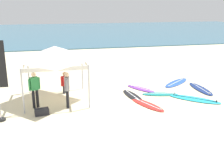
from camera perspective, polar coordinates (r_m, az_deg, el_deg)
The scene contains 15 objects.
ground_plane at distance 12.83m, azimuth 1.79°, elevation -6.19°, with size 80.00×80.00×0.00m, color beige.
sea at distance 45.64m, azimuth -8.78°, elevation 9.35°, with size 80.00×36.00×0.10m, color #386B84.
canopy_tent at distance 12.84m, azimuth -12.54°, elevation 4.57°, with size 3.02×3.02×2.75m.
surfboard_navy at distance 15.55m, azimuth 19.00°, elevation -2.99°, with size 0.72×2.37×0.19m.
surfboard_blue at distance 16.33m, azimuth 14.05°, elevation -1.74°, with size 2.36×2.02×0.19m.
surfboard_teal at distance 14.10m, azimuth 10.64°, elevation -4.27°, with size 1.97×0.94×0.19m.
surfboard_black at distance 13.65m, azimuth 4.59°, elevation -4.71°, with size 0.88×2.12×0.19m.
surfboard_purple at distance 14.82m, azimuth 6.34°, elevation -3.11°, with size 1.47×1.85×0.19m.
surfboard_red at distance 12.60m, azimuth 7.80°, elevation -6.58°, with size 1.39×2.19×0.19m.
surfboard_cyan at distance 13.83m, azimuth 17.77°, elevation -5.16°, with size 2.41×2.22×0.19m.
person_grey at distance 12.07m, azimuth -9.91°, elevation -2.85°, with size 0.24×0.55×1.71m.
person_green at distance 12.41m, azimuth -16.74°, elevation -2.78°, with size 0.51×0.35×1.71m.
person_red at distance 14.14m, azimuth -10.38°, elevation -1.56°, with size 0.44×0.40×1.20m.
banner_flag at distance 11.33m, azimuth -23.51°, elevation -2.04°, with size 0.60×0.36×3.40m.
gear_bag_near_tent at distance 11.83m, azimuth -15.25°, elevation -7.96°, with size 0.60×0.32×0.28m, color #232328.
Camera 1 is at (-2.96, -11.56, 4.72)m, focal length 41.36 mm.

